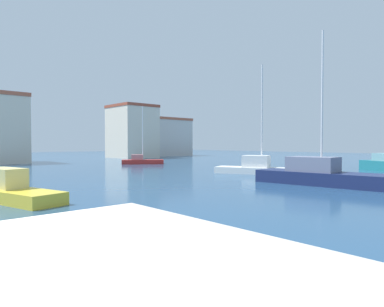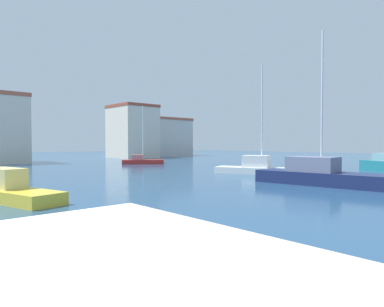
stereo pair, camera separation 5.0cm
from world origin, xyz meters
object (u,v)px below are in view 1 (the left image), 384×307
(sailboat_navy_distant_east, at_px, (319,174))
(sailboat_white_far_right, at_px, (260,168))
(motorboat_yellow_inner_mooring, at_px, (7,190))
(sailboat_red_behind_lamppost, at_px, (142,160))

(sailboat_navy_distant_east, bearing_deg, sailboat_white_far_right, 63.84)
(motorboat_yellow_inner_mooring, bearing_deg, sailboat_white_far_right, 1.17)
(sailboat_white_far_right, bearing_deg, motorboat_yellow_inner_mooring, -178.83)
(sailboat_white_far_right, relative_size, motorboat_yellow_inner_mooring, 1.37)
(sailboat_navy_distant_east, relative_size, sailboat_white_far_right, 1.04)
(sailboat_red_behind_lamppost, height_order, motorboat_yellow_inner_mooring, sailboat_red_behind_lamppost)
(sailboat_white_far_right, bearing_deg, sailboat_navy_distant_east, -116.16)
(sailboat_red_behind_lamppost, bearing_deg, sailboat_navy_distant_east, -98.82)
(motorboat_yellow_inner_mooring, bearing_deg, sailboat_red_behind_lamppost, 43.44)
(sailboat_red_behind_lamppost, relative_size, motorboat_yellow_inner_mooring, 1.09)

